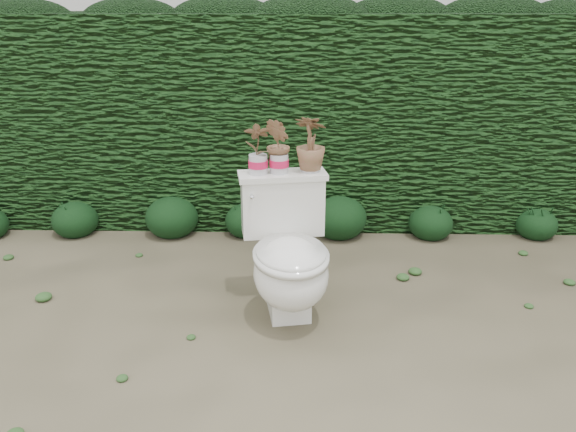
{
  "coord_description": "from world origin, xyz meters",
  "views": [
    {
      "loc": [
        -0.03,
        -2.92,
        1.69
      ],
      "look_at": [
        -0.1,
        0.04,
        0.55
      ],
      "focal_mm": 35.0,
      "sensor_mm": 36.0,
      "label": 1
    }
  ],
  "objects_px": {
    "toilet": "(289,258)",
    "potted_plant_left": "(258,149)",
    "potted_plant_right": "(311,145)",
    "potted_plant_center": "(279,147)"
  },
  "relations": [
    {
      "from": "toilet",
      "to": "potted_plant_center",
      "type": "relative_size",
      "value": 2.59
    },
    {
      "from": "potted_plant_center",
      "to": "toilet",
      "type": "bearing_deg",
      "value": -6.62
    },
    {
      "from": "toilet",
      "to": "potted_plant_right",
      "type": "xyz_separation_m",
      "value": [
        0.12,
        0.26,
        0.57
      ]
    },
    {
      "from": "toilet",
      "to": "potted_plant_left",
      "type": "height_order",
      "value": "potted_plant_left"
    },
    {
      "from": "potted_plant_left",
      "to": "potted_plant_right",
      "type": "bearing_deg",
      "value": -168.97
    },
    {
      "from": "potted_plant_right",
      "to": "potted_plant_center",
      "type": "bearing_deg",
      "value": 25.77
    },
    {
      "from": "potted_plant_left",
      "to": "toilet",
      "type": "bearing_deg",
      "value": 130.76
    },
    {
      "from": "potted_plant_left",
      "to": "potted_plant_center",
      "type": "relative_size",
      "value": 0.94
    },
    {
      "from": "potted_plant_center",
      "to": "potted_plant_left",
      "type": "bearing_deg",
      "value": -100.98
    },
    {
      "from": "potted_plant_center",
      "to": "potted_plant_right",
      "type": "distance_m",
      "value": 0.18
    }
  ]
}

